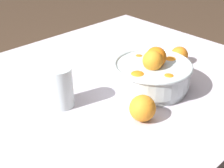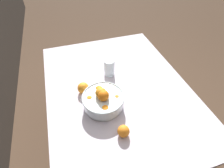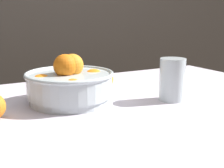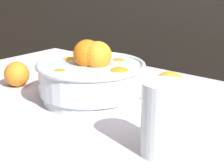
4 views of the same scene
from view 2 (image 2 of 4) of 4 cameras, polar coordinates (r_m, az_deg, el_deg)
name	(u,v)px [view 2 (image 2 of 4)]	position (r m, az deg, el deg)	size (l,w,h in m)	color
ground_plane	(116,139)	(1.90, 1.30, -17.40)	(12.00, 12.00, 0.00)	#4C3828
dining_table	(117,94)	(1.33, 1.78, -3.22)	(1.35, 1.01, 0.77)	silver
fruit_bowl	(103,100)	(1.12, -2.92, -5.30)	(0.27, 0.27, 0.15)	silver
juice_glass	(109,68)	(1.34, -0.87, 5.16)	(0.08, 0.08, 0.13)	#F4A314
orange_loose_near_bowl	(83,88)	(1.23, -9.38, -1.28)	(0.08, 0.08, 0.08)	orange
orange_loose_front	(123,131)	(1.02, 3.77, -15.08)	(0.07, 0.07, 0.07)	orange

